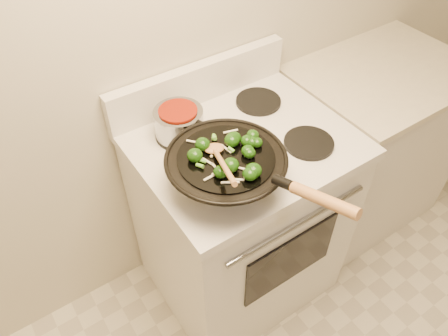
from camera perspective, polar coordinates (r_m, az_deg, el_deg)
stove at (r=1.92m, az=2.10°, el=-6.39°), size 0.78×0.67×1.08m
counter_unit at (r=2.37m, az=18.01°, el=2.78°), size 0.81×0.62×0.91m
wok at (r=1.37m, az=0.41°, el=-0.17°), size 0.38×0.63×0.23m
stirfry at (r=1.32m, az=1.29°, el=2.00°), size 0.25×0.27×0.04m
wooden_spoon at (r=1.28m, az=-0.60°, el=1.33°), size 0.13×0.27×0.11m
saucepan at (r=1.57m, az=-5.87°, el=6.00°), size 0.18×0.28×0.10m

